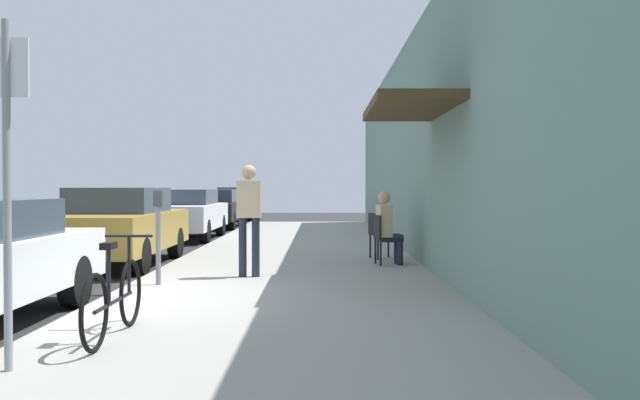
{
  "coord_description": "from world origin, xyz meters",
  "views": [
    {
      "loc": [
        2.71,
        -8.23,
        1.49
      ],
      "look_at": [
        2.68,
        8.96,
        1.15
      ],
      "focal_mm": 37.48,
      "sensor_mm": 36.0,
      "label": 1
    }
  ],
  "objects_px": {
    "parking_meter": "(160,230)",
    "bicycle_0": "(116,298)",
    "cafe_chair_1": "(381,232)",
    "pedestrian_standing": "(251,211)",
    "parked_car_2": "(187,213)",
    "parked_car_1": "(120,225)",
    "parked_car_4": "(238,203)",
    "street_sign": "(9,166)",
    "seated_patron_0": "(389,225)",
    "cafe_chair_0": "(386,236)",
    "parked_car_3": "(216,208)"
  },
  "relations": [
    {
      "from": "parking_meter",
      "to": "pedestrian_standing",
      "type": "relative_size",
      "value": 0.78
    },
    {
      "from": "parked_car_4",
      "to": "bicycle_0",
      "type": "height_order",
      "value": "parked_car_4"
    },
    {
      "from": "parking_meter",
      "to": "cafe_chair_0",
      "type": "bearing_deg",
      "value": 35.19
    },
    {
      "from": "parking_meter",
      "to": "bicycle_0",
      "type": "distance_m",
      "value": 3.35
    },
    {
      "from": "bicycle_0",
      "to": "pedestrian_standing",
      "type": "bearing_deg",
      "value": 79.27
    },
    {
      "from": "pedestrian_standing",
      "to": "parked_car_4",
      "type": "bearing_deg",
      "value": 97.67
    },
    {
      "from": "parked_car_3",
      "to": "parked_car_2",
      "type": "bearing_deg",
      "value": -90.0
    },
    {
      "from": "parked_car_3",
      "to": "parked_car_4",
      "type": "bearing_deg",
      "value": 90.0
    },
    {
      "from": "parked_car_1",
      "to": "parked_car_4",
      "type": "distance_m",
      "value": 17.86
    },
    {
      "from": "parked_car_1",
      "to": "parked_car_2",
      "type": "distance_m",
      "value": 6.31
    },
    {
      "from": "street_sign",
      "to": "pedestrian_standing",
      "type": "bearing_deg",
      "value": 76.64
    },
    {
      "from": "pedestrian_standing",
      "to": "cafe_chair_0",
      "type": "bearing_deg",
      "value": 35.44
    },
    {
      "from": "cafe_chair_0",
      "to": "seated_patron_0",
      "type": "distance_m",
      "value": 0.2
    },
    {
      "from": "parked_car_1",
      "to": "parked_car_4",
      "type": "height_order",
      "value": "parked_car_1"
    },
    {
      "from": "parked_car_1",
      "to": "pedestrian_standing",
      "type": "distance_m",
      "value": 3.69
    },
    {
      "from": "street_sign",
      "to": "pedestrian_standing",
      "type": "relative_size",
      "value": 1.53
    },
    {
      "from": "seated_patron_0",
      "to": "pedestrian_standing",
      "type": "distance_m",
      "value": 2.78
    },
    {
      "from": "parked_car_2",
      "to": "bicycle_0",
      "type": "bearing_deg",
      "value": -81.38
    },
    {
      "from": "parked_car_1",
      "to": "parked_car_2",
      "type": "relative_size",
      "value": 1.0
    },
    {
      "from": "bicycle_0",
      "to": "seated_patron_0",
      "type": "relative_size",
      "value": 1.33
    },
    {
      "from": "parked_car_3",
      "to": "parked_car_4",
      "type": "height_order",
      "value": "parked_car_4"
    },
    {
      "from": "parked_car_1",
      "to": "parked_car_3",
      "type": "distance_m",
      "value": 11.58
    },
    {
      "from": "parked_car_1",
      "to": "cafe_chair_1",
      "type": "xyz_separation_m",
      "value": [
        4.94,
        0.09,
        -0.14
      ]
    },
    {
      "from": "street_sign",
      "to": "seated_patron_0",
      "type": "height_order",
      "value": "street_sign"
    },
    {
      "from": "parked_car_1",
      "to": "cafe_chair_1",
      "type": "height_order",
      "value": "parked_car_1"
    },
    {
      "from": "bicycle_0",
      "to": "cafe_chair_0",
      "type": "xyz_separation_m",
      "value": [
        2.99,
        5.69,
        0.14
      ]
    },
    {
      "from": "bicycle_0",
      "to": "parked_car_2",
      "type": "bearing_deg",
      "value": 98.62
    },
    {
      "from": "pedestrian_standing",
      "to": "parked_car_1",
      "type": "bearing_deg",
      "value": 138.15
    },
    {
      "from": "bicycle_0",
      "to": "seated_patron_0",
      "type": "distance_m",
      "value": 6.48
    },
    {
      "from": "parked_car_1",
      "to": "cafe_chair_0",
      "type": "bearing_deg",
      "value": -10.1
    },
    {
      "from": "parked_car_2",
      "to": "seated_patron_0",
      "type": "height_order",
      "value": "parked_car_2"
    },
    {
      "from": "parked_car_4",
      "to": "cafe_chair_0",
      "type": "bearing_deg",
      "value": -75.23
    },
    {
      "from": "parked_car_4",
      "to": "street_sign",
      "type": "xyz_separation_m",
      "value": [
        1.5,
        -25.51,
        0.88
      ]
    },
    {
      "from": "street_sign",
      "to": "cafe_chair_0",
      "type": "relative_size",
      "value": 2.99
    },
    {
      "from": "parking_meter",
      "to": "street_sign",
      "type": "height_order",
      "value": "street_sign"
    },
    {
      "from": "street_sign",
      "to": "seated_patron_0",
      "type": "bearing_deg",
      "value": 62.69
    },
    {
      "from": "parking_meter",
      "to": "parked_car_2",
      "type": "bearing_deg",
      "value": 99.19
    },
    {
      "from": "parked_car_3",
      "to": "parked_car_1",
      "type": "bearing_deg",
      "value": -90.0
    },
    {
      "from": "parking_meter",
      "to": "cafe_chair_1",
      "type": "distance_m",
      "value": 4.78
    },
    {
      "from": "parked_car_1",
      "to": "bicycle_0",
      "type": "relative_size",
      "value": 2.57
    },
    {
      "from": "parking_meter",
      "to": "cafe_chair_1",
      "type": "height_order",
      "value": "parking_meter"
    },
    {
      "from": "parked_car_2",
      "to": "parking_meter",
      "type": "height_order",
      "value": "parking_meter"
    },
    {
      "from": "seated_patron_0",
      "to": "cafe_chair_1",
      "type": "xyz_separation_m",
      "value": [
        -0.06,
        0.96,
        -0.19
      ]
    },
    {
      "from": "cafe_chair_1",
      "to": "pedestrian_standing",
      "type": "relative_size",
      "value": 0.51
    },
    {
      "from": "parked_car_3",
      "to": "parking_meter",
      "type": "distance_m",
      "value": 14.93
    },
    {
      "from": "cafe_chair_1",
      "to": "cafe_chair_0",
      "type": "bearing_deg",
      "value": -90.18
    },
    {
      "from": "cafe_chair_0",
      "to": "parked_car_2",
      "type": "bearing_deg",
      "value": 124.49
    },
    {
      "from": "parked_car_2",
      "to": "cafe_chair_1",
      "type": "bearing_deg",
      "value": -51.53
    },
    {
      "from": "parked_car_1",
      "to": "parked_car_3",
      "type": "height_order",
      "value": "parked_car_1"
    },
    {
      "from": "parked_car_4",
      "to": "street_sign",
      "type": "height_order",
      "value": "street_sign"
    }
  ]
}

